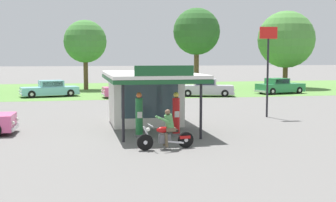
{
  "coord_description": "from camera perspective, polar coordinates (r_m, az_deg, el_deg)",
  "views": [
    {
      "loc": [
        -1.91,
        -19.89,
        3.66
      ],
      "look_at": [
        2.68,
        2.27,
        1.4
      ],
      "focal_mm": 48.21,
      "sensor_mm": 36.0,
      "label": 1
    }
  ],
  "objects": [
    {
      "name": "ground_plane",
      "position": [
        20.31,
        -6.14,
        -4.71
      ],
      "size": [
        300.0,
        300.0,
        0.0
      ],
      "primitive_type": "plane",
      "color": "slate"
    },
    {
      "name": "grass_verge_strip",
      "position": [
        50.06,
        -9.48,
        1.43
      ],
      "size": [
        120.0,
        24.0,
        0.01
      ],
      "primitive_type": "cube",
      "color": "#56843D",
      "rests_on": "ground"
    },
    {
      "name": "service_station_kiosk",
      "position": [
        24.07,
        -2.81,
        0.91
      ],
      "size": [
        4.33,
        7.61,
        3.26
      ],
      "color": "silver",
      "rests_on": "ground"
    },
    {
      "name": "gas_pump_nearside",
      "position": [
        20.55,
        -3.66,
        -1.94
      ],
      "size": [
        0.44,
        0.44,
        2.03
      ],
      "color": "slate",
      "rests_on": "ground"
    },
    {
      "name": "gas_pump_offside",
      "position": [
        20.86,
        1.04,
        -1.84
      ],
      "size": [
        0.44,
        0.44,
        2.01
      ],
      "color": "slate",
      "rests_on": "ground"
    },
    {
      "name": "motorcycle_with_rider",
      "position": [
        17.78,
        -0.17,
        -4.03
      ],
      "size": [
        2.32,
        0.7,
        1.58
      ],
      "color": "black",
      "rests_on": "ground"
    },
    {
      "name": "parked_car_back_row_right",
      "position": [
        40.23,
        -4.52,
        1.42
      ],
      "size": [
        5.47,
        2.33,
        1.46
      ],
      "color": "#E55993",
      "rests_on": "ground"
    },
    {
      "name": "parked_car_second_row_spare",
      "position": [
        45.54,
        13.95,
        1.79
      ],
      "size": [
        5.14,
        2.82,
        1.51
      ],
      "color": "#2D844C",
      "rests_on": "ground"
    },
    {
      "name": "parked_car_back_row_far_right",
      "position": [
        41.44,
        4.82,
        1.61
      ],
      "size": [
        5.34,
        3.0,
        1.59
      ],
      "color": "#B7B7BC",
      "rests_on": "ground"
    },
    {
      "name": "parked_car_back_row_far_left",
      "position": [
        42.26,
        -14.7,
        1.45
      ],
      "size": [
        5.46,
        2.97,
        1.47
      ],
      "color": "#7AC6D1",
      "rests_on": "ground"
    },
    {
      "name": "tree_oak_left",
      "position": [
        50.2,
        -10.54,
        7.3
      ],
      "size": [
        4.64,
        4.64,
        7.58
      ],
      "color": "brown",
      "rests_on": "ground"
    },
    {
      "name": "tree_oak_far_left",
      "position": [
        51.23,
        3.64,
        8.73
      ],
      "size": [
        5.25,
        5.25,
        9.04
      ],
      "color": "brown",
      "rests_on": "ground"
    },
    {
      "name": "tree_oak_far_right",
      "position": [
        53.96,
        14.7,
        7.52
      ],
      "size": [
        6.53,
        6.53,
        8.83
      ],
      "color": "brown",
      "rests_on": "ground"
    },
    {
      "name": "roadside_pole_sign",
      "position": [
        27.62,
        12.53,
        5.5
      ],
      "size": [
        1.1,
        0.12,
        5.39
      ],
      "color": "black",
      "rests_on": "ground"
    }
  ]
}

